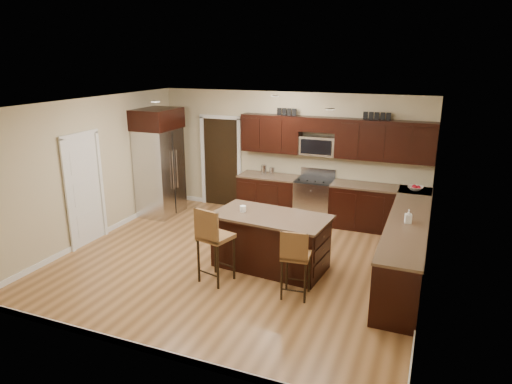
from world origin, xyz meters
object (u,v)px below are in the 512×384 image
at_px(island, 271,243).
at_px(refrigerator, 159,162).
at_px(range, 314,200).
at_px(stool_left, 213,237).
at_px(stool_right, 295,256).

height_order(island, refrigerator, refrigerator).
xyz_separation_m(range, stool_left, (-0.72, -3.29, 0.29)).
bearing_deg(stool_left, island, 67.19).
bearing_deg(stool_left, stool_right, 14.35).
distance_m(island, stool_left, 1.11).
distance_m(range, stool_left, 3.38).
height_order(island, stool_right, stool_right).
bearing_deg(range, island, -92.05).
xyz_separation_m(island, refrigerator, (-3.21, 1.64, 0.77)).
relative_size(stool_right, refrigerator, 0.46).
height_order(stool_left, stool_right, stool_left).
xyz_separation_m(range, stool_right, (0.60, -3.28, 0.20)).
xyz_separation_m(range, island, (-0.09, -2.44, -0.04)).
bearing_deg(stool_right, island, 123.35).
height_order(range, refrigerator, refrigerator).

